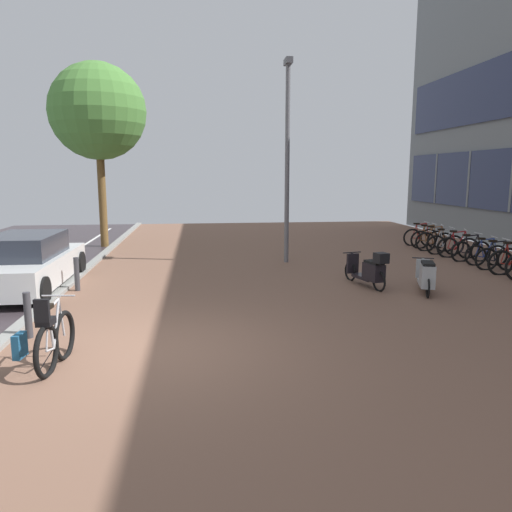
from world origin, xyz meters
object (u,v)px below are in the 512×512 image
(bicycle_rack_06, at_px, (458,247))
(scooter_near, at_px, (426,276))
(bicycle_rack_03, at_px, (498,259))
(bicycle_rack_04, at_px, (486,255))
(bicycle_rack_08, at_px, (435,242))
(lamp_post, at_px, (287,153))
(street_tree, at_px, (98,112))
(bollard_far, at_px, (77,274))
(bollard_near, at_px, (28,315))
(scooter_mid, at_px, (369,270))
(parked_car_near, at_px, (27,263))
(bicycle_rack_05, at_px, (471,251))
(bicycle_foreground, at_px, (52,340))
(bicycle_rack_10, at_px, (420,237))
(bicycle_rack_09, at_px, (428,239))
(bicycle_rack_07, at_px, (445,245))

(bicycle_rack_06, xyz_separation_m, scooter_near, (-3.26, -4.44, 0.06))
(bicycle_rack_03, xyz_separation_m, bicycle_rack_04, (0.08, 0.70, -0.01))
(bicycle_rack_06, distance_m, bicycle_rack_08, 1.40)
(bicycle_rack_04, distance_m, lamp_post, 6.76)
(street_tree, distance_m, bollard_far, 8.65)
(scooter_near, bearing_deg, bicycle_rack_03, 35.36)
(bicycle_rack_04, distance_m, bicycle_rack_06, 1.40)
(bicycle_rack_06, relative_size, lamp_post, 0.21)
(bicycle_rack_03, relative_size, bollard_near, 1.66)
(scooter_mid, relative_size, parked_car_near, 0.40)
(bicycle_rack_05, distance_m, bollard_near, 12.88)
(bicycle_foreground, xyz_separation_m, bicycle_rack_04, (10.74, 6.62, -0.08))
(scooter_near, bearing_deg, street_tree, 136.01)
(scooter_near, bearing_deg, bicycle_rack_10, 65.56)
(scooter_near, bearing_deg, bicycle_rack_06, 53.68)
(bicycle_rack_08, bearing_deg, bicycle_rack_09, 83.82)
(scooter_mid, bearing_deg, bicycle_rack_07, 45.93)
(scooter_mid, relative_size, bollard_near, 2.23)
(bicycle_foreground, bearing_deg, bicycle_rack_09, 43.62)
(bicycle_rack_03, relative_size, lamp_post, 0.21)
(bicycle_rack_04, distance_m, bicycle_rack_08, 2.80)
(bicycle_rack_05, bearing_deg, bicycle_rack_07, 95.03)
(scooter_mid, height_order, lamp_post, lamp_post)
(street_tree, bearing_deg, bollard_near, -86.34)
(scooter_mid, height_order, bollard_near, scooter_mid)
(bicycle_foreground, height_order, street_tree, street_tree)
(bicycle_foreground, relative_size, bicycle_rack_04, 1.11)
(bicycle_rack_06, xyz_separation_m, lamp_post, (-5.77, -0.09, 3.03))
(bicycle_foreground, height_order, bicycle_rack_04, bicycle_foreground)
(bicycle_rack_09, xyz_separation_m, bollard_near, (-11.37, -8.73, 0.05))
(bicycle_rack_08, distance_m, parked_car_near, 13.23)
(scooter_mid, height_order, street_tree, street_tree)
(bicycle_rack_06, relative_size, bicycle_rack_10, 0.96)
(parked_car_near, distance_m, bollard_near, 3.95)
(bicycle_rack_05, bearing_deg, bicycle_rack_09, 91.08)
(scooter_near, relative_size, lamp_post, 0.28)
(bicycle_rack_06, distance_m, lamp_post, 6.51)
(bicycle_rack_04, height_order, bicycle_rack_07, bicycle_rack_07)
(bicycle_rack_08, height_order, scooter_mid, bicycle_rack_08)
(bicycle_rack_10, bearing_deg, bicycle_rack_03, -89.75)
(bicycle_rack_05, xyz_separation_m, bollard_near, (-11.42, -5.95, 0.06))
(bollard_near, bearing_deg, bollard_far, 90.00)
(bicycle_rack_03, height_order, street_tree, street_tree)
(scooter_near, bearing_deg, scooter_mid, 148.15)
(bicycle_rack_03, relative_size, parked_car_near, 0.30)
(bicycle_rack_09, relative_size, scooter_mid, 0.75)
(bicycle_rack_03, bearing_deg, bicycle_foreground, -150.94)
(scooter_near, bearing_deg, bicycle_foreground, -154.06)
(bicycle_rack_05, bearing_deg, bicycle_rack_03, -89.91)
(lamp_post, bearing_deg, bicycle_rack_10, 26.40)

